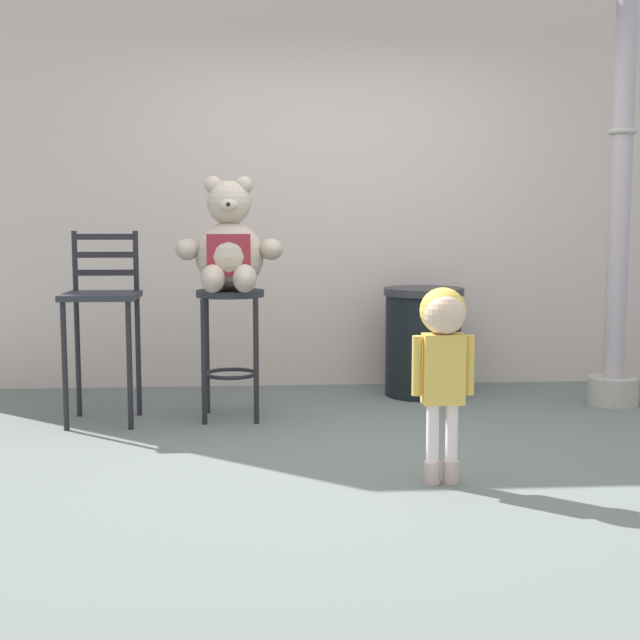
# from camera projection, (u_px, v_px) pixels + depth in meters

# --- Properties ---
(ground_plane) EXTENTS (24.00, 24.00, 0.00)m
(ground_plane) POSITION_uv_depth(u_px,v_px,m) (363.00, 457.00, 4.37)
(ground_plane) COLOR slate
(building_wall) EXTENTS (6.20, 0.30, 3.80)m
(building_wall) POSITION_uv_depth(u_px,v_px,m) (329.00, 123.00, 6.27)
(building_wall) COLOR beige
(building_wall) RESTS_ON ground_plane
(bar_stool_with_teddy) EXTENTS (0.41, 0.41, 0.78)m
(bar_stool_with_teddy) POSITION_uv_depth(u_px,v_px,m) (230.00, 327.00, 5.19)
(bar_stool_with_teddy) COLOR #252830
(bar_stool_with_teddy) RESTS_ON ground_plane
(teddy_bear) EXTENTS (0.64, 0.57, 0.68)m
(teddy_bear) POSITION_uv_depth(u_px,v_px,m) (229.00, 248.00, 5.10)
(teddy_bear) COLOR #B8A593
(teddy_bear) RESTS_ON bar_stool_with_teddy
(child_walking) EXTENTS (0.28, 0.23, 0.89)m
(child_walking) POSITION_uv_depth(u_px,v_px,m) (443.00, 342.00, 3.87)
(child_walking) COLOR #C8A79F
(child_walking) RESTS_ON ground_plane
(trash_bin) EXTENTS (0.55, 0.55, 0.74)m
(trash_bin) POSITION_uv_depth(u_px,v_px,m) (423.00, 341.00, 5.91)
(trash_bin) COLOR black
(trash_bin) RESTS_ON ground_plane
(lamppost) EXTENTS (0.32, 0.32, 3.04)m
(lamppost) POSITION_uv_depth(u_px,v_px,m) (619.00, 217.00, 5.51)
(lamppost) COLOR #A7A197
(lamppost) RESTS_ON ground_plane
(bar_chair_empty) EXTENTS (0.43, 0.43, 1.13)m
(bar_chair_empty) POSITION_uv_depth(u_px,v_px,m) (102.00, 308.00, 5.08)
(bar_chair_empty) COLOR #252830
(bar_chair_empty) RESTS_ON ground_plane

